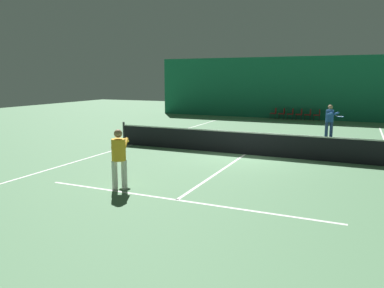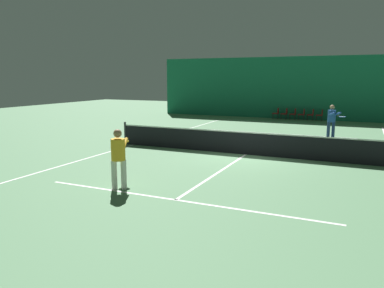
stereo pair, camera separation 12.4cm
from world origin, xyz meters
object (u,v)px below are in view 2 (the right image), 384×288
object	(u,v)px
courtside_chair_2	(294,113)
courtside_chair_3	(302,114)
tennis_net	(246,142)
courtside_chair_1	(285,113)
courtside_chair_0	(277,113)
player_far	(332,119)
player_near	(119,154)
courtside_chair_4	(311,114)
courtside_chair_5	(320,114)

from	to	relation	value
courtside_chair_2	courtside_chair_3	bearing A→B (deg)	90.00
tennis_net	courtside_chair_1	distance (m)	14.12
tennis_net	courtside_chair_0	size ratio (longest dim) A/B	14.29
player_far	courtside_chair_0	world-z (taller)	player_far
courtside_chair_0	player_far	bearing A→B (deg)	29.46
courtside_chair_0	player_near	bearing A→B (deg)	-0.54
courtside_chair_2	courtside_chair_4	xyz separation A→B (m)	(1.28, 0.00, 0.00)
player_far	courtside_chair_2	distance (m)	8.75
courtside_chair_0	courtside_chair_2	world-z (taller)	same
courtside_chair_2	courtside_chair_4	size ratio (longest dim) A/B	1.00
courtside_chair_3	courtside_chair_5	distance (m)	1.28
courtside_chair_5	courtside_chair_1	bearing A→B (deg)	-90.00
courtside_chair_4	courtside_chair_2	bearing A→B (deg)	-90.00
courtside_chair_0	courtside_chair_3	xyz separation A→B (m)	(1.93, 0.00, 0.00)
courtside_chair_2	courtside_chair_4	distance (m)	1.28
player_far	player_near	bearing A→B (deg)	-54.91
courtside_chair_1	courtside_chair_2	size ratio (longest dim) A/B	1.00
player_far	courtside_chair_5	distance (m)	8.23
player_near	courtside_chair_1	bearing A→B (deg)	-28.41
courtside_chair_1	courtside_chair_4	bearing A→B (deg)	90.00
player_far	courtside_chair_4	distance (m)	8.36
tennis_net	courtside_chair_1	xyz separation A→B (m)	(-1.08, 14.08, -0.03)
player_near	courtside_chair_4	bearing A→B (deg)	-33.81
courtside_chair_4	courtside_chair_3	bearing A→B (deg)	-90.00
player_near	courtside_chair_0	size ratio (longest dim) A/B	2.06
courtside_chair_2	player_far	bearing A→B (deg)	22.11
tennis_net	courtside_chair_4	distance (m)	14.10
courtside_chair_4	tennis_net	bearing A→B (deg)	-3.43
tennis_net	courtside_chair_3	world-z (taller)	tennis_net
courtside_chair_0	courtside_chair_1	xyz separation A→B (m)	(0.64, 0.00, 0.00)
courtside_chair_5	player_near	bearing A→B (deg)	-9.54
courtside_chair_0	courtside_chair_1	world-z (taller)	same
tennis_net	courtside_chair_3	xyz separation A→B (m)	(0.20, 14.08, -0.03)
tennis_net	courtside_chair_2	world-z (taller)	tennis_net
player_far	courtside_chair_0	distance (m)	9.31
tennis_net	player_near	distance (m)	6.48
player_far	tennis_net	bearing A→B (deg)	-58.95
player_far	courtside_chair_1	bearing A→B (deg)	172.40
courtside_chair_0	courtside_chair_5	size ratio (longest dim) A/B	1.00
tennis_net	courtside_chair_5	world-z (taller)	tennis_net
player_far	courtside_chair_1	world-z (taller)	player_far
tennis_net	courtside_chair_2	size ratio (longest dim) A/B	14.29
player_far	courtside_chair_4	xyz separation A→B (m)	(-2.00, 8.10, -0.53)
courtside_chair_0	courtside_chair_4	xyz separation A→B (m)	(2.57, 0.00, 0.00)
courtside_chair_1	courtside_chair_2	distance (m)	0.64
courtside_chair_1	courtside_chair_5	size ratio (longest dim) A/B	1.00
courtside_chair_1	courtside_chair_5	bearing A→B (deg)	90.00
courtside_chair_1	player_far	bearing A→B (deg)	25.90
courtside_chair_4	courtside_chair_5	world-z (taller)	same
player_far	courtside_chair_3	world-z (taller)	player_far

